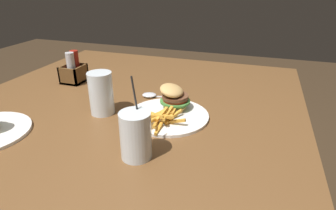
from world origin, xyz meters
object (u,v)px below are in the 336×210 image
at_px(meal_plate_near, 170,107).
at_px(spoon, 151,95).
at_px(beer_glass, 101,94).
at_px(condiment_caddy, 74,71).
at_px(juice_glass, 136,137).

relative_size(meal_plate_near, spoon, 1.55).
xyz_separation_m(meal_plate_near, beer_glass, (-0.06, 0.23, 0.04)).
distance_m(meal_plate_near, condiment_caddy, 0.55).
bearing_deg(juice_glass, spoon, 16.04).
relative_size(meal_plate_near, juice_glass, 1.28).
xyz_separation_m(spoon, condiment_caddy, (0.05, 0.39, 0.05)).
height_order(meal_plate_near, spoon, meal_plate_near).
xyz_separation_m(juice_glass, condiment_caddy, (0.44, 0.51, -0.01)).
distance_m(meal_plate_near, beer_glass, 0.24).
relative_size(spoon, condiment_caddy, 1.29).
height_order(juice_glass, condiment_caddy, juice_glass).
bearing_deg(condiment_caddy, spoon, -97.47).
distance_m(meal_plate_near, juice_glass, 0.27).
xyz_separation_m(beer_glass, condiment_caddy, (0.24, 0.28, -0.02)).
height_order(meal_plate_near, beer_glass, beer_glass).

